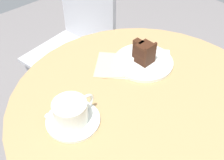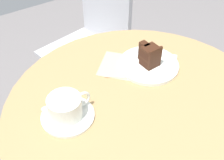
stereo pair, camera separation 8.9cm
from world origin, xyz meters
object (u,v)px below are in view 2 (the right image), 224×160
teaspoon (47,115)px  cafe_chair (94,37)px  cake_plate (148,65)px  fork (161,55)px  saucer (68,116)px  cake_slice (149,55)px  napkin (123,66)px  coffee_cup (66,107)px

teaspoon → cafe_chair: size_ratio=0.12×
cake_plate → cafe_chair: cafe_chair is taller
cafe_chair → fork: bearing=-13.2°
saucer → fork: fork is taller
teaspoon → cake_slice: 0.40m
fork → cake_slice: bearing=-124.0°
cake_slice → fork: 0.08m
cake_slice → napkin: (-0.08, 0.05, -0.05)m
cake_plate → napkin: size_ratio=1.03×
saucer → cake_slice: size_ratio=1.96×
coffee_cup → cake_plate: size_ratio=0.62×
cake_plate → fork: bearing=8.4°
cake_plate → saucer: bearing=-172.2°
fork → cafe_chair: (0.03, 0.55, -0.23)m
saucer → cake_plate: size_ratio=0.74×
coffee_cup → cake_slice: cake_slice is taller
cafe_chair → cake_plate: bearing=-19.9°
coffee_cup → teaspoon: size_ratio=1.30×
coffee_cup → cake_plate: coffee_cup is taller
cafe_chair → teaspoon: bearing=-50.7°
coffee_cup → cafe_chair: 0.80m
fork → coffee_cup: bearing=-125.3°
napkin → saucer: bearing=-160.2°
coffee_cup → teaspoon: (-0.05, 0.03, -0.03)m
napkin → cake_plate: bearing=-32.5°
teaspoon → fork: (0.47, 0.03, 0.00)m
fork → napkin: bearing=-148.4°
cake_plate → fork: fork is taller
teaspoon → fork: 0.47m
teaspoon → cake_plate: 0.40m
saucer → cake_plate: bearing=7.8°
saucer → napkin: (0.27, 0.10, -0.00)m
cake_plate → cafe_chair: 0.61m
coffee_cup → teaspoon: 0.07m
cake_plate → napkin: 0.09m
cafe_chair → napkin: bearing=-29.0°
coffee_cup → cafe_chair: bearing=53.3°
teaspoon → cake_plate: (0.40, 0.02, -0.01)m
coffee_cup → cake_plate: (0.35, 0.05, -0.04)m
saucer → cafe_chair: cafe_chair is taller
teaspoon → cake_plate: size_ratio=0.48×
napkin → cafe_chair: bearing=70.8°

